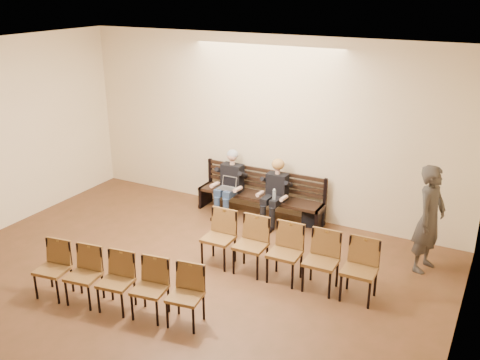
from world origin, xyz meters
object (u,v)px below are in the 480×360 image
object	(u,v)px
seated_man	(230,184)
chair_row_front	(285,254)
passerby	(431,211)
seated_woman	(275,195)
water_bottle	(274,200)
bag	(313,218)
bench	(260,206)
laptop	(226,190)
chair_row_back	(116,283)

from	to	relation	value
seated_man	chair_row_front	xyz separation A→B (m)	(2.01, -1.88, -0.17)
passerby	seated_woman	bearing A→B (deg)	95.93
water_bottle	bag	bearing A→B (deg)	34.87
seated_woman	chair_row_front	distance (m)	2.15
bench	laptop	xyz separation A→B (m)	(-0.59, -0.30, 0.34)
water_bottle	passerby	world-z (taller)	passerby
passerby	bench	bearing A→B (deg)	94.94
bench	bag	size ratio (longest dim) A/B	6.22
bag	chair_row_front	bearing A→B (deg)	-81.41
water_bottle	bag	world-z (taller)	water_bottle
seated_woman	chair_row_front	xyz separation A→B (m)	(1.03, -1.88, -0.11)
water_bottle	passerby	size ratio (longest dim) A/B	0.11
water_bottle	passerby	distance (m)	2.85
laptop	chair_row_back	xyz separation A→B (m)	(0.21, -3.53, -0.14)
chair_row_back	bag	bearing A→B (deg)	61.00
bench	passerby	world-z (taller)	passerby
laptop	water_bottle	xyz separation A→B (m)	(1.04, -0.03, -0.01)
seated_woman	laptop	bearing A→B (deg)	-169.15
seated_woman	laptop	world-z (taller)	seated_woman
bench	passerby	size ratio (longest dim) A/B	1.28
chair_row_front	laptop	bearing A→B (deg)	138.09
bench	laptop	bearing A→B (deg)	-152.65
laptop	bag	world-z (taller)	laptop
chair_row_back	seated_woman	bearing A→B (deg)	69.90
seated_man	chair_row_back	xyz separation A→B (m)	(0.22, -3.72, -0.21)
passerby	chair_row_front	size ratio (longest dim) A/B	0.72
laptop	chair_row_back	size ratio (longest dim) A/B	0.12
seated_man	bag	distance (m)	1.77
bench	chair_row_back	bearing A→B (deg)	-95.71
chair_row_front	chair_row_back	xyz separation A→B (m)	(-1.78, -1.84, -0.04)
bench	chair_row_front	world-z (taller)	chair_row_front
laptop	passerby	xyz separation A→B (m)	(3.85, -0.30, 0.45)
bench	seated_man	size ratio (longest dim) A/B	2.07
bag	passerby	xyz separation A→B (m)	(2.18, -0.70, 0.86)
bag	chair_row_front	size ratio (longest dim) A/B	0.15
seated_woman	water_bottle	distance (m)	0.23
seated_man	chair_row_front	size ratio (longest dim) A/B	0.45
seated_man	passerby	xyz separation A→B (m)	(3.87, -0.48, 0.39)
water_bottle	chair_row_front	distance (m)	1.92
water_bottle	chair_row_back	xyz separation A→B (m)	(-0.84, -3.50, -0.14)
water_bottle	chair_row_front	bearing A→B (deg)	-60.44
laptop	chair_row_front	xyz separation A→B (m)	(1.99, -1.70, -0.11)
bag	passerby	bearing A→B (deg)	-17.82
bench	chair_row_front	bearing A→B (deg)	-55.04
seated_man	bag	size ratio (longest dim) A/B	3.00
bench	water_bottle	bearing A→B (deg)	-36.48
bench	chair_row_front	xyz separation A→B (m)	(1.40, -2.00, 0.23)
bench	laptop	world-z (taller)	laptop
seated_woman	laptop	size ratio (longest dim) A/B	3.66
bench	chair_row_front	size ratio (longest dim) A/B	0.93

